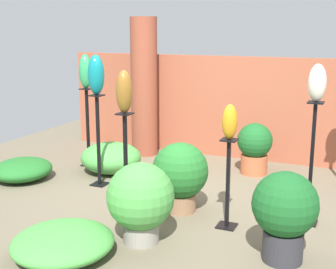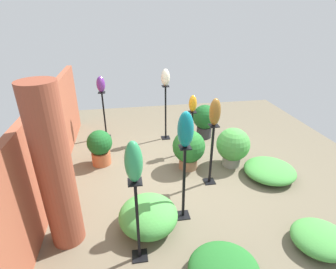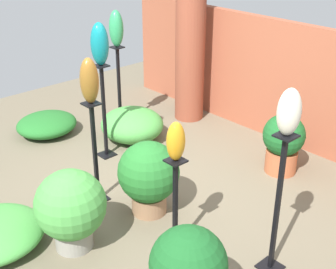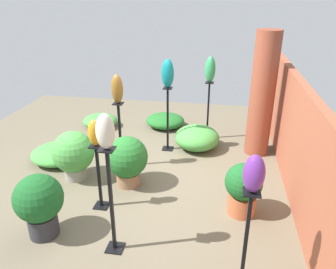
{
  "view_description": "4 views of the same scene",
  "coord_description": "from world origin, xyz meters",
  "px_view_note": "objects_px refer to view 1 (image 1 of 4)",
  "views": [
    {
      "loc": [
        2.11,
        -4.94,
        2.06
      ],
      "look_at": [
        -0.12,
        0.11,
        0.79
      ],
      "focal_mm": 50.0,
      "sensor_mm": 36.0,
      "label": 1
    },
    {
      "loc": [
        -4.18,
        0.9,
        2.9
      ],
      "look_at": [
        0.14,
        0.17,
        0.8
      ],
      "focal_mm": 28.0,
      "sensor_mm": 36.0,
      "label": 2
    },
    {
      "loc": [
        3.36,
        -2.9,
        2.9
      ],
      "look_at": [
        0.2,
        0.0,
        0.82
      ],
      "focal_mm": 50.0,
      "sensor_mm": 36.0,
      "label": 3
    },
    {
      "loc": [
        4.45,
        1.1,
        2.81
      ],
      "look_at": [
        0.24,
        0.39,
        0.92
      ],
      "focal_mm": 35.0,
      "sensor_mm": 36.0,
      "label": 4
    }
  ],
  "objects_px": {
    "pedestal_amber": "(228,188)",
    "potted_plant_near_pillar": "(180,174)",
    "brick_pillar": "(144,87)",
    "art_vase_amber": "(230,122)",
    "pedestal_jade": "(88,131)",
    "potted_plant_front_right": "(255,146)",
    "potted_plant_front_left": "(141,199)",
    "potted_plant_walkway_edge": "(285,211)",
    "art_vase_ivory": "(317,83)",
    "art_vase_bronze": "(124,92)",
    "pedestal_ivory": "(311,169)",
    "art_vase_jade": "(86,71)",
    "art_vase_teal": "(96,75)",
    "pedestal_teal": "(98,144)",
    "pedestal_bronze": "(126,168)"
  },
  "relations": [
    {
      "from": "pedestal_jade",
      "to": "art_vase_teal",
      "type": "bearing_deg",
      "value": -48.39
    },
    {
      "from": "potted_plant_walkway_edge",
      "to": "potted_plant_near_pillar",
      "type": "relative_size",
      "value": 1.04
    },
    {
      "from": "art_vase_amber",
      "to": "potted_plant_front_left",
      "type": "distance_m",
      "value": 1.18
    },
    {
      "from": "art_vase_ivory",
      "to": "potted_plant_front_right",
      "type": "bearing_deg",
      "value": 122.56
    },
    {
      "from": "pedestal_teal",
      "to": "art_vase_teal",
      "type": "relative_size",
      "value": 2.37
    },
    {
      "from": "pedestal_amber",
      "to": "art_vase_ivory",
      "type": "distance_m",
      "value": 1.4
    },
    {
      "from": "art_vase_teal",
      "to": "potted_plant_walkway_edge",
      "type": "distance_m",
      "value": 3.03
    },
    {
      "from": "pedestal_amber",
      "to": "potted_plant_near_pillar",
      "type": "xyz_separation_m",
      "value": [
        -0.62,
        0.22,
        0.01
      ]
    },
    {
      "from": "pedestal_ivory",
      "to": "potted_plant_front_right",
      "type": "xyz_separation_m",
      "value": [
        -0.95,
        1.49,
        -0.2
      ]
    },
    {
      "from": "brick_pillar",
      "to": "potted_plant_near_pillar",
      "type": "bearing_deg",
      "value": -54.29
    },
    {
      "from": "brick_pillar",
      "to": "art_vase_amber",
      "type": "xyz_separation_m",
      "value": [
        2.11,
        -2.28,
        0.02
      ]
    },
    {
      "from": "pedestal_ivory",
      "to": "art_vase_jade",
      "type": "relative_size",
      "value": 2.64
    },
    {
      "from": "art_vase_teal",
      "to": "potted_plant_walkway_edge",
      "type": "relative_size",
      "value": 0.62
    },
    {
      "from": "art_vase_amber",
      "to": "art_vase_jade",
      "type": "distance_m",
      "value": 2.93
    },
    {
      "from": "pedestal_ivory",
      "to": "potted_plant_front_right",
      "type": "relative_size",
      "value": 1.79
    },
    {
      "from": "pedestal_teal",
      "to": "potted_plant_near_pillar",
      "type": "height_order",
      "value": "pedestal_teal"
    },
    {
      "from": "brick_pillar",
      "to": "potted_plant_front_left",
      "type": "height_order",
      "value": "brick_pillar"
    },
    {
      "from": "pedestal_ivory",
      "to": "art_vase_ivory",
      "type": "distance_m",
      "value": 0.91
    },
    {
      "from": "art_vase_bronze",
      "to": "potted_plant_front_right",
      "type": "relative_size",
      "value": 0.63
    },
    {
      "from": "art_vase_ivory",
      "to": "potted_plant_front_right",
      "type": "xyz_separation_m",
      "value": [
        -0.95,
        1.49,
        -1.11
      ]
    },
    {
      "from": "pedestal_teal",
      "to": "pedestal_jade",
      "type": "relative_size",
      "value": 1.03
    },
    {
      "from": "art_vase_jade",
      "to": "art_vase_ivory",
      "type": "bearing_deg",
      "value": -14.74
    },
    {
      "from": "brick_pillar",
      "to": "potted_plant_front_left",
      "type": "distance_m",
      "value": 3.36
    },
    {
      "from": "potted_plant_front_right",
      "to": "potted_plant_walkway_edge",
      "type": "relative_size",
      "value": 0.89
    },
    {
      "from": "pedestal_amber",
      "to": "pedestal_jade",
      "type": "relative_size",
      "value": 0.81
    },
    {
      "from": "pedestal_jade",
      "to": "art_vase_ivory",
      "type": "relative_size",
      "value": 3.08
    },
    {
      "from": "pedestal_amber",
      "to": "brick_pillar",
      "type": "bearing_deg",
      "value": 132.77
    },
    {
      "from": "art_vase_ivory",
      "to": "potted_plant_front_right",
      "type": "distance_m",
      "value": 2.09
    },
    {
      "from": "pedestal_teal",
      "to": "potted_plant_front_right",
      "type": "height_order",
      "value": "pedestal_teal"
    },
    {
      "from": "potted_plant_walkway_edge",
      "to": "potted_plant_near_pillar",
      "type": "bearing_deg",
      "value": 151.07
    },
    {
      "from": "art_vase_bronze",
      "to": "potted_plant_walkway_edge",
      "type": "relative_size",
      "value": 0.56
    },
    {
      "from": "pedestal_bronze",
      "to": "art_vase_amber",
      "type": "height_order",
      "value": "art_vase_amber"
    },
    {
      "from": "art_vase_ivory",
      "to": "potted_plant_walkway_edge",
      "type": "xyz_separation_m",
      "value": [
        -0.1,
        -0.95,
        -1.04
      ]
    },
    {
      "from": "pedestal_jade",
      "to": "potted_plant_front_right",
      "type": "relative_size",
      "value": 1.6
    },
    {
      "from": "potted_plant_near_pillar",
      "to": "art_vase_jade",
      "type": "bearing_deg",
      "value": 150.37
    },
    {
      "from": "pedestal_jade",
      "to": "potted_plant_front_left",
      "type": "distance_m",
      "value": 2.78
    },
    {
      "from": "potted_plant_front_right",
      "to": "potted_plant_front_left",
      "type": "relative_size",
      "value": 0.92
    },
    {
      "from": "pedestal_bronze",
      "to": "pedestal_teal",
      "type": "height_order",
      "value": "pedestal_teal"
    },
    {
      "from": "pedestal_jade",
      "to": "potted_plant_walkway_edge",
      "type": "bearing_deg",
      "value": -29.35
    },
    {
      "from": "art_vase_teal",
      "to": "art_vase_amber",
      "type": "bearing_deg",
      "value": -17.57
    },
    {
      "from": "art_vase_bronze",
      "to": "art_vase_jade",
      "type": "relative_size",
      "value": 0.94
    },
    {
      "from": "art_vase_ivory",
      "to": "pedestal_amber",
      "type": "bearing_deg",
      "value": -149.8
    },
    {
      "from": "brick_pillar",
      "to": "pedestal_ivory",
      "type": "xyz_separation_m",
      "value": [
        2.88,
        -1.83,
        -0.5
      ]
    },
    {
      "from": "pedestal_ivory",
      "to": "pedestal_amber",
      "type": "height_order",
      "value": "pedestal_ivory"
    },
    {
      "from": "pedestal_amber",
      "to": "art_vase_ivory",
      "type": "xyz_separation_m",
      "value": [
        0.77,
        0.45,
        1.08
      ]
    },
    {
      "from": "pedestal_ivory",
      "to": "art_vase_amber",
      "type": "relative_size",
      "value": 3.69
    },
    {
      "from": "pedestal_amber",
      "to": "potted_plant_front_right",
      "type": "distance_m",
      "value": 1.95
    },
    {
      "from": "art_vase_teal",
      "to": "potted_plant_walkway_edge",
      "type": "height_order",
      "value": "art_vase_teal"
    },
    {
      "from": "art_vase_ivory",
      "to": "potted_plant_near_pillar",
      "type": "relative_size",
      "value": 0.48
    },
    {
      "from": "brick_pillar",
      "to": "art_vase_bronze",
      "type": "relative_size",
      "value": 4.75
    }
  ]
}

